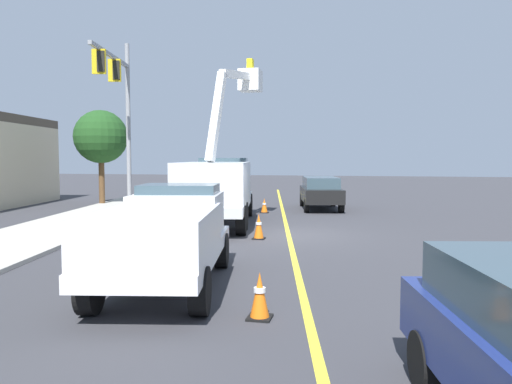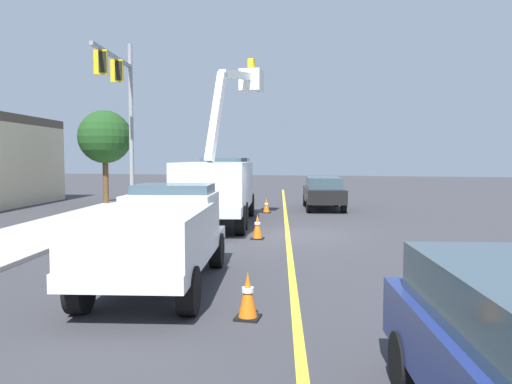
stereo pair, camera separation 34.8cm
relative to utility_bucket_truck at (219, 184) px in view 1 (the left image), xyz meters
name	(u,v)px [view 1 (the left image)]	position (x,y,z in m)	size (l,w,h in m)	color
ground	(288,235)	(-2.33, -3.23, -1.61)	(120.00, 120.00, 0.00)	#38383D
sidewalk_far_side	(44,232)	(-3.93, 5.24, -1.55)	(60.00, 3.60, 0.12)	#B2ADA3
lane_centre_stripe	(288,235)	(-2.33, -3.23, -1.61)	(50.00, 0.16, 0.01)	yellow
utility_bucket_truck	(219,184)	(0.00, 0.00, 0.00)	(8.52, 3.98, 6.88)	silver
service_pickup_truck	(167,234)	(-9.76, -1.83, -0.50)	(5.89, 3.11, 2.06)	white
passing_minivan	(321,191)	(6.78, -3.55, -0.64)	(5.07, 2.76, 1.69)	black
traffic_cone_leading	(260,296)	(-11.32, -4.12, -1.23)	(0.40, 0.40, 0.79)	black
traffic_cone_mid_front	(259,227)	(-3.38, -2.40, -1.20)	(0.40, 0.40, 0.84)	black
traffic_cone_mid_rear	(264,206)	(4.37, -1.02, -1.26)	(0.40, 0.40, 0.71)	black
traffic_signal_mast	(120,99)	(1.91, 5.31, 3.79)	(5.05, 1.14, 8.24)	gray
street_tree_right	(101,137)	(6.27, 8.82, 2.26)	(3.01, 3.01, 5.40)	brown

